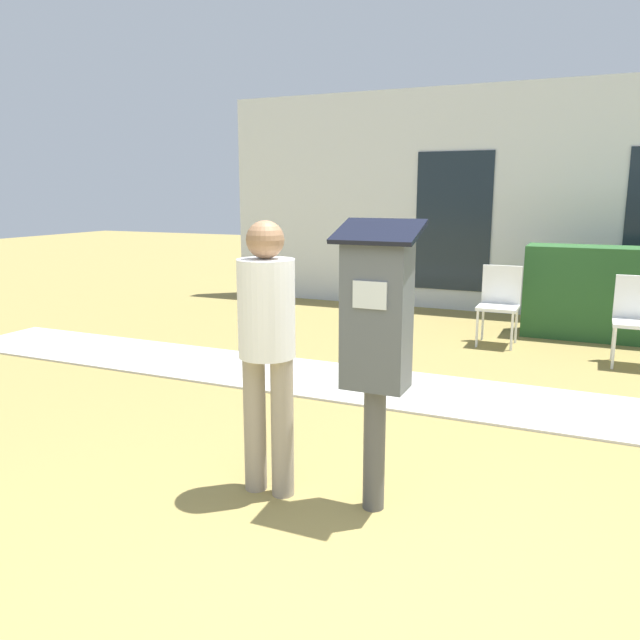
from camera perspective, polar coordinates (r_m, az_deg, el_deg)
The scene contains 8 objects.
ground_plane at distance 2.82m, azimuth 8.54°, elevation -26.38°, with size 40.00×40.00×0.00m, color olive.
sidewalk at distance 5.44m, azimuth 17.04°, elevation -7.31°, with size 12.00×1.10×0.02m.
building_facade at distance 9.32m, azimuth 20.89°, elevation 10.07°, with size 10.00×0.26×3.20m.
parking_meter at distance 3.29m, azimuth 5.18°, elevation -0.89°, with size 0.44×0.31×1.59m.
person_standing at distance 3.50m, azimuth -4.88°, elevation -1.62°, with size 0.32×0.32×1.58m.
outdoor_chair_left at distance 7.45m, azimuth 16.10°, elevation 1.90°, with size 0.44×0.44×0.90m.
outdoor_chair_middle at distance 7.04m, azimuth 27.00°, elevation 0.55°, with size 0.44×0.44×0.90m.
hedge_row at distance 8.14m, azimuth 26.90°, elevation 2.04°, with size 2.47×0.60×1.10m.
Camera 1 is at (0.55, -2.16, 1.73)m, focal length 35.00 mm.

